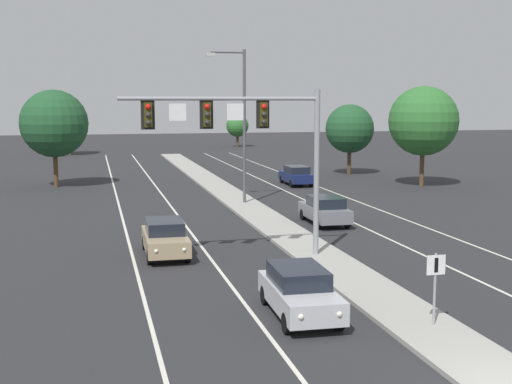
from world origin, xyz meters
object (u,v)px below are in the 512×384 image
Objects in this scene: street_lamp_median at (241,117)px; car_receding_grey at (325,210)px; car_oncoming_silver at (299,291)px; tree_far_right_a at (423,121)px; median_sign_post at (435,278)px; car_oncoming_tan at (165,238)px; tree_far_left_b at (69,128)px; tree_far_left_c at (54,124)px; overhead_signal_mast at (249,133)px; tree_far_right_c at (237,126)px; tree_far_right_b at (350,129)px; tree_far_left_a at (65,121)px; car_receding_navy at (296,175)px.

street_lamp_median reaches higher than car_receding_grey.
car_oncoming_silver is 35.70m from tree_far_right_a.
median_sign_post is 0.49× the size of car_oncoming_tan.
tree_far_left_b is (-15.33, 53.67, 2.63)m from car_receding_grey.
street_lamp_median reaches higher than tree_far_left_b.
car_receding_grey is at bearing -53.28° from tree_far_left_c.
overhead_signal_mast is 6.11m from car_oncoming_tan.
tree_far_right_b is (2.17, -40.12, 1.12)m from tree_far_right_c.
tree_far_right_c is (14.74, 71.77, -2.39)m from overhead_signal_mast.
tree_far_left_c reaches higher than car_oncoming_silver.
car_receding_navy is at bearing -62.49° from tree_far_left_a.
tree_far_left_c is at bearing 126.72° from car_receding_grey.
car_receding_navy is 0.85× the size of tree_far_left_b.
car_receding_navy is 0.58× the size of tree_far_left_c.
tree_far_right_b is at bearing -86.90° from tree_far_right_c.
tree_far_left_c is (-9.21, 36.07, 4.24)m from car_oncoming_silver.
street_lamp_median reaches higher than overhead_signal_mast.
tree_far_left_a is 1.26× the size of tree_far_left_b.
tree_far_right_b is at bearing 72.08° from median_sign_post.
street_lamp_median is 2.23× the size of car_receding_grey.
tree_far_left_b is (-18.94, 36.28, 2.63)m from car_receding_navy.
car_oncoming_silver is 70.83m from tree_far_left_a.
tree_far_left_b reaches higher than car_receding_grey.
overhead_signal_mast is 27.27m from car_receding_navy.
tree_far_right_a is (13.21, 14.24, 4.43)m from car_receding_grey.
car_receding_grey and car_receding_navy have the same top height.
tree_far_left_c reaches higher than car_oncoming_tan.
tree_far_left_a is at bearing 100.32° from median_sign_post.
tree_far_left_c is (-15.45, 20.71, 4.24)m from car_receding_grey.
overhead_signal_mast is at bearing -71.80° from tree_far_left_c.
median_sign_post is 0.49× the size of car_receding_navy.
tree_far_left_b is at bearing 105.94° from car_receding_grey.
car_receding_grey is at bearing 67.91° from car_oncoming_silver.
median_sign_post is 35.73m from tree_far_right_a.
street_lamp_median is 17.35m from tree_far_right_a.
median_sign_post is at bearing -59.87° from car_oncoming_tan.
tree_far_left_c is at bearing 167.29° from tree_far_right_a.
street_lamp_median is at bearing 64.89° from car_oncoming_tan.
median_sign_post reaches higher than car_oncoming_tan.
tree_far_right_c is (18.13, 69.86, 2.33)m from car_oncoming_tan.
car_oncoming_silver is 0.58× the size of tree_far_left_c.
car_oncoming_tan is at bearing 120.13° from median_sign_post.
street_lamp_median is 1.29× the size of tree_far_left_c.
street_lamp_median is 1.24× the size of tree_far_right_a.
tree_far_left_c is 1.18× the size of tree_far_right_b.
car_oncoming_tan is at bearing 150.72° from overhead_signal_mast.
median_sign_post is 26.03m from street_lamp_median.
tree_far_left_b is (-5.81, 59.41, 2.63)m from car_oncoming_tan.
street_lamp_median is at bearing -101.74° from tree_far_right_c.
car_oncoming_tan is 0.56× the size of tree_far_right_a.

